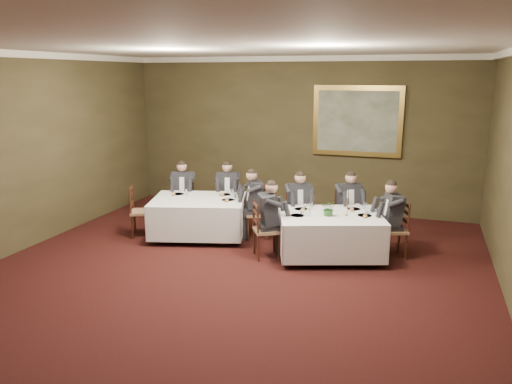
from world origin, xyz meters
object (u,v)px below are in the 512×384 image
Objects in this scene: chair_main_backright at (347,226)px; diner_main_backright at (348,214)px; table_main at (330,232)px; chair_sec_endleft at (142,222)px; table_second at (199,214)px; chair_sec_backleft at (184,210)px; diner_main_endleft at (267,229)px; diner_main_endright at (393,228)px; centerpiece at (329,208)px; chair_sec_endright at (256,223)px; chair_sec_backright at (228,210)px; chair_main_endright at (393,241)px; chair_main_endleft at (266,241)px; chair_main_backleft at (298,226)px; diner_main_backleft at (298,215)px; diner_sec_endright at (256,212)px; diner_sec_backright at (228,200)px; painting at (357,121)px; diner_sec_backleft at (183,200)px; candlestick at (347,206)px.

chair_main_backright is 0.23m from diner_main_backright.
table_main is 3.71m from chair_sec_endleft.
chair_sec_backleft is at bearing 133.45° from table_second.
diner_main_backright is 1.79m from diner_main_endleft.
diner_main_endleft is 1.00× the size of diner_main_endright.
diner_main_backright is at bearing 81.31° from centerpiece.
chair_sec_endright reaches higher than table_main.
chair_main_endright is at bearing 148.30° from chair_sec_backright.
chair_main_endleft is 3.45× the size of centerpiece.
chair_main_endleft is (-0.31, -1.06, 0.00)m from chair_main_backleft.
centerpiece reaches higher than chair_main_endleft.
chair_sec_backleft is at bearing -33.87° from diner_main_backleft.
chair_sec_endleft is at bearing 77.81° from diner_sec_endright.
diner_sec_backright is 0.69× the size of painting.
diner_sec_backleft is 2.94× the size of candlestick.
diner_main_backleft is at bearing -9.55° from chair_main_backright.
chair_main_endright is 0.74× the size of diner_sec_backleft.
diner_main_backleft is at bearing -10.25° from diner_main_backright.
diner_main_backright reaches higher than chair_main_endright.
chair_main_backleft is 0.74× the size of diner_sec_backleft.
diner_main_endright is (1.77, -0.34, 0.23)m from chair_main_backleft.
diner_sec_endright is at bearing 63.69° from diner_main_endright.
chair_main_backright is 0.74× the size of diner_main_endleft.
chair_main_endright reaches higher than table_second.
diner_main_backleft and diner_sec_backright have the same top height.
diner_main_endleft is 4.64× the size of centerpiece.
painting is (3.70, 2.94, 1.82)m from chair_sec_endleft.
candlestick is at bearing 144.65° from diner_sec_backleft.
table_second is 2.94m from candlestick.
centerpiece is at bearing 63.77° from chair_sec_endleft.
table_second is 1.54× the size of diner_sec_backright.
chair_main_backright is at bearing 159.44° from chair_sec_backleft.
diner_main_backright is at bearing 159.27° from chair_sec_backleft.
diner_main_backleft is 1.78m from diner_sec_backright.
chair_main_backleft is at bearing 132.67° from centerpiece.
diner_sec_endright is (0.86, -0.69, 0.00)m from diner_sec_backright.
centerpiece is at bearing 92.02° from chair_main_endright.
painting is at bearing -162.49° from diner_sec_backright.
chair_main_backright is at bearing 32.77° from diner_main_endright.
centerpiece is at bearing -141.81° from diner_sec_endright.
table_main is 1.55× the size of diner_main_backleft.
diner_sec_endright reaches higher than table_main.
diner_main_backleft is 1.13m from centerpiece.
centerpiece is at bearing -90.23° from painting.
candlestick is at bearing 138.27° from chair_sec_backright.
chair_sec_backleft is at bearing -30.00° from diner_main_backright.
candlestick is (2.89, -0.25, 0.48)m from table_second.
chair_main_backleft is 1.78m from chair_sec_backright.
diner_main_endleft is at bearing 87.81° from diner_main_endright.
chair_main_backleft is 1.00× the size of chair_main_endright.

